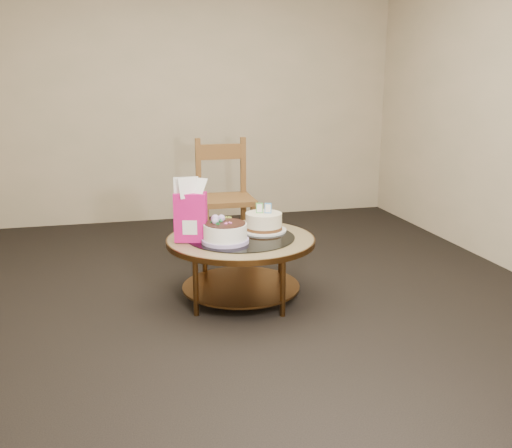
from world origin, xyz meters
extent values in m
plane|color=black|center=(0.00, 0.00, 0.00)|extent=(5.00, 5.00, 0.00)
cube|color=tan|center=(0.00, 2.50, 1.30)|extent=(4.50, 0.02, 2.60)
cube|color=tan|center=(0.00, -2.50, 1.30)|extent=(4.50, 0.02, 2.60)
cylinder|color=#533417|center=(0.35, 0.20, 0.21)|extent=(0.04, 0.04, 0.42)
cylinder|color=#533417|center=(-0.20, 0.35, 0.21)|extent=(0.04, 0.04, 0.42)
cylinder|color=#533417|center=(-0.35, -0.20, 0.21)|extent=(0.04, 0.04, 0.42)
cylinder|color=#533417|center=(0.20, -0.35, 0.21)|extent=(0.04, 0.04, 0.42)
cylinder|color=#533417|center=(0.00, 0.00, 0.10)|extent=(0.82, 0.82, 0.02)
cylinder|color=#533417|center=(0.00, 0.00, 0.43)|extent=(1.02, 1.02, 0.04)
cylinder|color=#947F52|center=(0.00, 0.00, 0.45)|extent=(1.00, 1.00, 0.01)
cylinder|color=black|center=(0.00, 0.00, 0.45)|extent=(0.74, 0.74, 0.01)
cylinder|color=#B198D7|center=(-0.13, -0.11, 0.47)|extent=(0.31, 0.31, 0.02)
cylinder|color=white|center=(-0.13, -0.11, 0.52)|extent=(0.29, 0.29, 0.13)
cylinder|color=black|center=(-0.13, -0.11, 0.59)|extent=(0.27, 0.27, 0.01)
sphere|color=#B198D7|center=(-0.19, -0.06, 0.61)|extent=(0.06, 0.06, 0.06)
sphere|color=#B198D7|center=(-0.14, -0.05, 0.61)|extent=(0.05, 0.05, 0.05)
sphere|color=#B198D7|center=(-0.20, -0.11, 0.61)|extent=(0.04, 0.04, 0.04)
cone|color=#1D6D35|center=(-0.15, -0.08, 0.60)|extent=(0.03, 0.04, 0.03)
cone|color=#1D6D35|center=(-0.22, -0.08, 0.60)|extent=(0.04, 0.04, 0.03)
cone|color=#1D6D35|center=(-0.12, -0.03, 0.60)|extent=(0.04, 0.04, 0.03)
cone|color=#1D6D35|center=(-0.18, -0.14, 0.60)|extent=(0.04, 0.04, 0.03)
cylinder|color=white|center=(0.19, 0.11, 0.46)|extent=(0.32, 0.32, 0.01)
cylinder|color=#4D2D16|center=(0.19, 0.11, 0.48)|extent=(0.26, 0.26, 0.02)
cylinder|color=#F5ECCB|center=(0.19, 0.11, 0.54)|extent=(0.26, 0.26, 0.10)
cube|color=#4EB650|center=(0.16, 0.12, 0.63)|extent=(0.05, 0.02, 0.07)
cube|color=white|center=(0.16, 0.12, 0.63)|extent=(0.04, 0.02, 0.06)
cube|color=#418EDE|center=(0.22, 0.10, 0.63)|extent=(0.05, 0.02, 0.07)
cube|color=white|center=(0.22, 0.10, 0.63)|extent=(0.04, 0.02, 0.06)
cube|color=#C21264|center=(-0.34, -0.01, 0.62)|extent=(0.23, 0.17, 0.33)
cube|color=white|center=(-0.34, -0.01, 0.56)|extent=(0.12, 0.14, 0.10)
cube|color=#F0CC63|center=(-0.04, 0.26, 0.46)|extent=(0.12, 0.12, 0.01)
cylinder|color=gold|center=(-0.04, 0.26, 0.47)|extent=(0.12, 0.12, 0.01)
cylinder|color=olive|center=(-0.04, 0.26, 0.51)|extent=(0.06, 0.06, 0.06)
cylinder|color=black|center=(-0.04, 0.26, 0.54)|extent=(0.00, 0.00, 0.01)
cube|color=brown|center=(0.09, 1.03, 0.50)|extent=(0.47, 0.47, 0.04)
cube|color=brown|center=(-0.11, 0.83, 0.25)|extent=(0.04, 0.04, 0.50)
cube|color=brown|center=(0.29, 0.83, 0.25)|extent=(0.04, 0.04, 0.50)
cube|color=brown|center=(-0.10, 1.23, 0.25)|extent=(0.04, 0.04, 0.50)
cube|color=brown|center=(0.30, 1.23, 0.25)|extent=(0.04, 0.04, 0.50)
cube|color=brown|center=(-0.10, 1.23, 0.76)|extent=(0.04, 0.04, 0.51)
cube|color=brown|center=(0.30, 1.23, 0.76)|extent=(0.04, 0.04, 0.51)
cube|color=brown|center=(0.10, 1.23, 0.89)|extent=(0.40, 0.04, 0.13)
camera|label=1|loc=(-0.81, -3.67, 1.52)|focal=40.00mm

